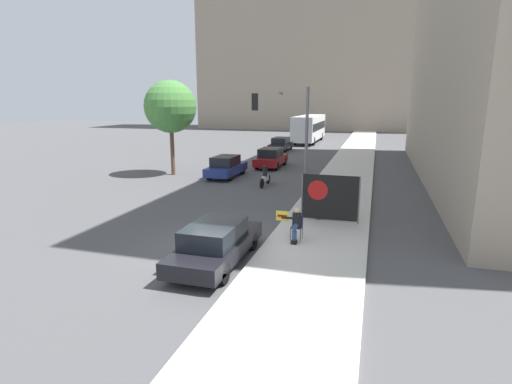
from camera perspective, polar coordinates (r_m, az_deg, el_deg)
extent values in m
plane|color=#4F4F51|center=(14.27, -5.54, -8.48)|extent=(160.00, 160.00, 0.00)
cube|color=beige|center=(27.81, 12.60, 1.97)|extent=(3.64, 90.00, 0.14)
cube|color=gray|center=(79.20, 12.29, 23.59)|extent=(52.00, 12.00, 40.58)
cylinder|color=#474C56|center=(14.81, 4.95, -6.09)|extent=(0.03, 0.03, 0.47)
cylinder|color=#474C56|center=(14.74, 6.36, -6.21)|extent=(0.03, 0.03, 0.47)
cylinder|color=#474C56|center=(15.15, 5.24, -5.65)|extent=(0.03, 0.03, 0.47)
cylinder|color=#474C56|center=(15.09, 6.62, -5.77)|extent=(0.03, 0.03, 0.47)
cube|color=navy|center=(14.87, 5.82, -5.03)|extent=(0.40, 0.40, 0.02)
cube|color=navy|center=(14.99, 5.97, -4.09)|extent=(0.40, 0.02, 0.38)
cylinder|color=#334775|center=(14.69, 5.70, -4.85)|extent=(0.18, 0.42, 0.18)
cylinder|color=#334775|center=(14.60, 5.51, -6.38)|extent=(0.16, 0.16, 0.47)
cube|color=black|center=(14.61, 5.45, -7.14)|extent=(0.20, 0.28, 0.10)
cylinder|color=black|center=(14.81, 5.86, -4.00)|extent=(0.34, 0.34, 0.52)
sphere|color=beige|center=(14.71, 5.89, -2.62)|extent=(0.22, 0.22, 0.22)
cylinder|color=black|center=(14.78, 4.56, -3.70)|extent=(0.45, 0.09, 0.09)
cube|color=yellow|center=(14.80, 3.80, -3.43)|extent=(0.49, 0.02, 0.37)
cube|color=#AD1414|center=(14.79, 3.79, -3.44)|extent=(0.37, 0.01, 0.09)
cylinder|color=black|center=(17.68, 8.94, -2.47)|extent=(0.28, 0.28, 0.81)
cylinder|color=#B23333|center=(17.51, 9.02, -0.19)|extent=(0.34, 0.34, 0.64)
sphere|color=tan|center=(17.42, 9.07, 1.17)|extent=(0.21, 0.21, 0.21)
cylinder|color=slate|center=(17.25, 6.58, -0.70)|extent=(0.06, 0.06, 2.03)
cylinder|color=slate|center=(17.02, 14.52, -1.22)|extent=(0.06, 0.06, 2.03)
cube|color=black|center=(17.08, 10.53, -0.80)|extent=(2.39, 0.02, 1.93)
cylinder|color=red|center=(17.06, 8.81, 0.25)|extent=(0.85, 0.01, 0.85)
cylinder|color=slate|center=(20.51, 7.20, 6.67)|extent=(0.16, 0.16, 5.71)
cylinder|color=slate|center=(20.42, 3.61, 13.90)|extent=(0.59, 2.60, 0.11)
cube|color=black|center=(20.52, -0.16, 12.75)|extent=(0.35, 0.35, 0.84)
sphere|color=green|center=(20.52, -0.16, 11.97)|extent=(0.18, 0.18, 0.18)
cube|color=black|center=(13.20, -5.62, -7.85)|extent=(1.76, 4.60, 0.50)
cube|color=black|center=(12.85, -5.98, -5.82)|extent=(1.51, 2.39, 0.61)
cylinder|color=black|center=(14.79, -6.28, -6.39)|extent=(0.22, 0.64, 0.64)
cylinder|color=black|center=(14.28, -0.53, -7.02)|extent=(0.22, 0.64, 0.64)
cylinder|color=black|center=(12.39, -11.49, -10.48)|extent=(0.22, 0.64, 0.64)
cylinder|color=black|center=(11.79, -4.73, -11.52)|extent=(0.22, 0.64, 0.64)
cube|color=navy|center=(27.87, -4.25, 3.28)|extent=(1.71, 4.27, 0.56)
cube|color=black|center=(27.62, -4.39, 4.47)|extent=(1.47, 2.22, 0.66)
cylinder|color=black|center=(29.39, -4.68, 3.31)|extent=(0.22, 0.64, 0.64)
cylinder|color=black|center=(28.89, -1.92, 3.18)|extent=(0.22, 0.64, 0.64)
cylinder|color=black|center=(26.98, -6.72, 2.40)|extent=(0.22, 0.64, 0.64)
cylinder|color=black|center=(26.43, -3.75, 2.25)|extent=(0.22, 0.64, 0.64)
cube|color=maroon|center=(32.09, 2.18, 4.59)|extent=(1.80, 4.50, 0.59)
cube|color=black|center=(31.83, 2.11, 5.67)|extent=(1.55, 2.34, 0.68)
cylinder|color=black|center=(33.66, 1.47, 4.56)|extent=(0.22, 0.64, 0.64)
cylinder|color=black|center=(33.28, 4.10, 4.44)|extent=(0.22, 0.64, 0.64)
cylinder|color=black|center=(31.01, 0.11, 3.85)|extent=(0.22, 0.64, 0.64)
cylinder|color=black|center=(30.60, 2.95, 3.71)|extent=(0.22, 0.64, 0.64)
cube|color=black|center=(43.06, 3.60, 6.64)|extent=(1.77, 4.71, 0.52)
cube|color=black|center=(42.82, 3.55, 7.37)|extent=(1.52, 2.45, 0.62)
cylinder|color=black|center=(44.68, 3.05, 6.60)|extent=(0.22, 0.64, 0.64)
cylinder|color=black|center=(44.34, 5.01, 6.52)|extent=(0.22, 0.64, 0.64)
cylinder|color=black|center=(41.86, 2.10, 6.19)|extent=(0.22, 0.64, 0.64)
cylinder|color=black|center=(41.50, 4.18, 6.11)|extent=(0.22, 0.64, 0.64)
cube|color=silver|center=(51.99, 7.61, 9.15)|extent=(2.55, 11.49, 2.93)
cube|color=black|center=(51.98, 7.61, 9.35)|extent=(2.57, 10.91, 0.94)
cylinder|color=black|center=(55.78, 7.01, 7.98)|extent=(0.30, 1.04, 1.04)
cylinder|color=black|center=(55.45, 9.32, 7.88)|extent=(0.30, 1.04, 1.04)
cylinder|color=black|center=(48.80, 5.56, 7.33)|extent=(0.30, 1.04, 1.04)
cylinder|color=black|center=(48.42, 8.20, 7.21)|extent=(0.30, 1.04, 1.04)
cube|color=white|center=(24.86, 1.32, 1.97)|extent=(0.24, 0.88, 0.32)
cylinder|color=black|center=(24.74, 1.29, 2.84)|extent=(0.28, 0.28, 0.63)
sphere|color=black|center=(24.69, 1.30, 3.59)|extent=(0.24, 0.24, 0.24)
cylinder|color=black|center=(25.59, 1.75, 1.87)|extent=(0.10, 0.60, 0.60)
cylinder|color=black|center=(24.21, 0.86, 1.24)|extent=(0.10, 0.60, 0.60)
cylinder|color=brown|center=(29.16, -11.85, 5.87)|extent=(0.28, 0.28, 3.53)
sphere|color=#47843D|center=(28.96, -12.13, 11.83)|extent=(3.62, 3.62, 3.62)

